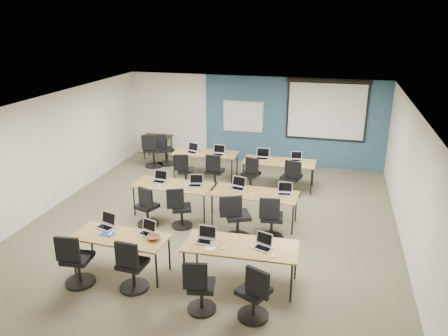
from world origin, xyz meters
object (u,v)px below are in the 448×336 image
(task_chair_2, at_px, (200,291))
(laptop_10, at_px, (263,156))
(laptop_4, at_px, (160,179))
(task_chair_4, at_px, (147,210))
(laptop_11, at_px, (296,158))
(task_chair_6, at_px, (236,221))
(training_table_back_left, at_px, (205,154))
(task_chair_1, at_px, (132,269))
(projector_screen, at_px, (327,107))
(task_chair_0, at_px, (76,264))
(training_table_back_right, at_px, (279,163))
(laptop_3, at_px, (263,244))
(task_chair_3, at_px, (254,297))
(laptop_5, at_px, (195,183))
(training_table_front_left, at_px, (121,239))
(task_chair_10, at_px, (251,177))
(laptop_1, at_px, (148,230))
(laptop_0, at_px, (107,224))
(spare_chair_a, at_px, (164,152))
(laptop_6, at_px, (238,186))
(training_table_mid_right, at_px, (255,195))
(training_table_front_right, at_px, (241,247))
(task_chair_11, at_px, (291,181))
(task_chair_8, at_px, (185,173))
(spare_chair_b, at_px, (153,153))
(utility_table, at_px, (157,139))
(training_table_mid_left, at_px, (173,186))
(laptop_9, at_px, (218,152))
(task_chair_9, at_px, (214,174))
(laptop_2, at_px, (206,238))
(laptop_8, at_px, (192,150))
(laptop_7, at_px, (285,191))
(whiteboard, at_px, (243,117))
(task_chair_7, at_px, (271,222))

(task_chair_2, xyz_separation_m, laptop_10, (-0.03, 5.74, 0.41))
(laptop_4, bearing_deg, task_chair_4, -82.42)
(laptop_11, bearing_deg, task_chair_6, -115.57)
(training_table_back_left, relative_size, task_chair_1, 1.85)
(projector_screen, relative_size, task_chair_0, 2.41)
(training_table_back_right, bearing_deg, laptop_3, -85.33)
(task_chair_3, relative_size, laptop_11, 3.24)
(laptop_5, xyz_separation_m, laptop_11, (2.05, 2.42, -0.00))
(training_table_front_left, height_order, task_chair_3, task_chair_3)
(task_chair_1, height_order, task_chair_2, task_chair_1)
(laptop_10, bearing_deg, task_chair_10, -110.92)
(laptop_1, xyz_separation_m, task_chair_4, (-0.75, 1.59, -0.40))
(laptop_0, distance_m, spare_chair_a, 5.69)
(laptop_1, height_order, laptop_6, laptop_6)
(training_table_mid_right, relative_size, laptop_6, 5.73)
(laptop_6, bearing_deg, task_chair_0, -108.43)
(training_table_front_right, distance_m, laptop_11, 4.88)
(laptop_4, xyz_separation_m, task_chair_6, (2.07, -0.97, -0.37))
(task_chair_0, xyz_separation_m, task_chair_11, (3.12, 4.91, 0.00))
(task_chair_8, bearing_deg, laptop_6, -54.33)
(laptop_4, bearing_deg, spare_chair_b, 121.29)
(laptop_1, bearing_deg, utility_table, 129.35)
(training_table_mid_left, xyz_separation_m, training_table_back_left, (0.01, 2.55, 0.00))
(laptop_9, bearing_deg, laptop_4, -102.80)
(training_table_front_left, height_order, task_chair_9, task_chair_9)
(spare_chair_a, bearing_deg, task_chair_8, -90.11)
(laptop_5, bearing_deg, laptop_10, 49.90)
(training_table_mid_right, bearing_deg, laptop_2, -97.59)
(laptop_0, distance_m, task_chair_9, 4.20)
(laptop_3, distance_m, task_chair_6, 1.71)
(laptop_0, xyz_separation_m, laptop_8, (0.05, 4.80, 0.00))
(training_table_front_right, xyz_separation_m, laptop_8, (-2.50, 4.85, 0.11))
(task_chair_11, bearing_deg, training_table_mid_left, -130.84)
(spare_chair_a, bearing_deg, task_chair_0, -119.27)
(training_table_mid_left, distance_m, task_chair_1, 3.07)
(task_chair_1, distance_m, task_chair_3, 2.15)
(laptop_1, xyz_separation_m, laptop_7, (2.15, 2.45, 0.00))
(training_table_back_left, height_order, task_chair_9, task_chair_9)
(laptop_1, relative_size, laptop_8, 0.89)
(whiteboard, bearing_deg, laptop_8, -122.60)
(projector_screen, bearing_deg, task_chair_11, -105.79)
(laptop_7, bearing_deg, task_chair_1, -130.48)
(task_chair_9, distance_m, laptop_11, 2.24)
(laptop_10, distance_m, spare_chair_a, 3.34)
(training_table_mid_left, bearing_deg, task_chair_11, 36.21)
(task_chair_4, height_order, laptop_11, laptop_11)
(training_table_front_left, xyz_separation_m, task_chair_7, (2.41, 1.88, -0.27))
(projector_screen, height_order, laptop_6, projector_screen)
(laptop_9, height_order, spare_chair_b, spare_chair_b)
(whiteboard, bearing_deg, laptop_5, -92.96)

